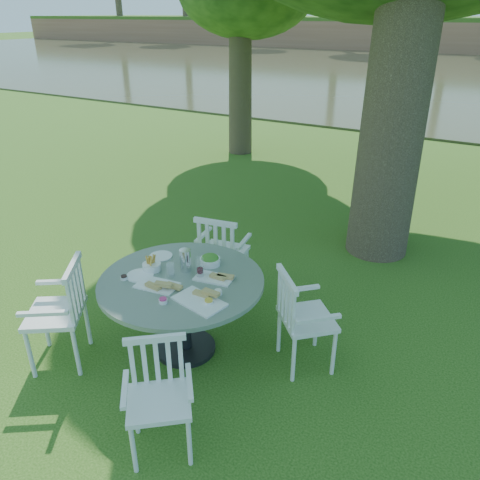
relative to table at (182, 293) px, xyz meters
name	(u,v)px	position (x,y,z in m)	size (l,w,h in m)	color
ground	(230,321)	(0.13, 0.59, -0.63)	(140.00, 140.00, 0.00)	#1D420D
table	(182,293)	(0.00, 0.00, 0.00)	(1.45, 1.45, 0.77)	black
chair_ne	(298,314)	(0.97, 0.33, -0.09)	(0.64, 0.64, 0.92)	white
chair_nw	(220,250)	(-0.23, 0.99, -0.07)	(0.55, 0.52, 0.95)	white
chair_sw	(65,306)	(-0.80, -0.62, -0.05)	(0.66, 0.67, 0.98)	white
chair_se	(158,386)	(0.46, -0.92, -0.12)	(0.59, 0.59, 0.86)	white
tableware	(183,272)	(-0.02, 0.05, 0.18)	(1.11, 0.85, 0.21)	white
river	(475,78)	(0.13, 23.59, -0.63)	(100.00, 28.00, 0.12)	#393C23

